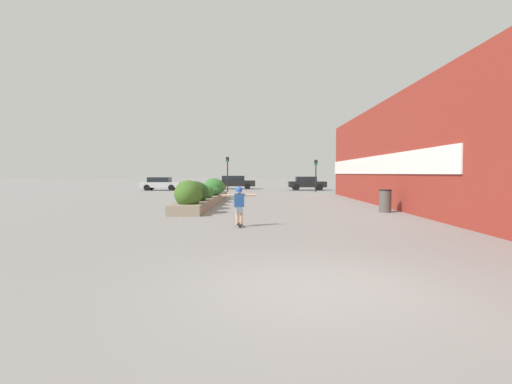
{
  "coord_description": "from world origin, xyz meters",
  "views": [
    {
      "loc": [
        -1.0,
        -6.16,
        1.77
      ],
      "look_at": [
        -1.16,
        13.8,
        0.85
      ],
      "focal_mm": 28.0,
      "sensor_mm": 36.0,
      "label": 1
    }
  ],
  "objects_px": {
    "car_rightmost": "(161,183)",
    "trash_bin": "(385,201)",
    "traffic_light_right": "(316,170)",
    "car_center_left": "(235,182)",
    "car_leftmost": "(383,183)",
    "car_center_right": "(307,183)",
    "skateboarder": "(239,201)",
    "skateboard": "(239,225)",
    "traffic_light_left": "(228,168)"
  },
  "relations": [
    {
      "from": "car_rightmost",
      "to": "trash_bin",
      "type": "bearing_deg",
      "value": 34.18
    },
    {
      "from": "traffic_light_right",
      "to": "car_center_left",
      "type": "bearing_deg",
      "value": 137.46
    },
    {
      "from": "car_leftmost",
      "to": "car_center_right",
      "type": "xyz_separation_m",
      "value": [
        -9.09,
        -3.05,
        0.04
      ]
    },
    {
      "from": "skateboarder",
      "to": "trash_bin",
      "type": "distance_m",
      "value": 8.19
    },
    {
      "from": "skateboard",
      "to": "traffic_light_right",
      "type": "height_order",
      "value": "traffic_light_right"
    },
    {
      "from": "skateboard",
      "to": "traffic_light_right",
      "type": "xyz_separation_m",
      "value": [
        6.12,
        25.16,
        2.07
      ]
    },
    {
      "from": "car_rightmost",
      "to": "traffic_light_left",
      "type": "bearing_deg",
      "value": 67.11
    },
    {
      "from": "car_leftmost",
      "to": "car_rightmost",
      "type": "height_order",
      "value": "car_rightmost"
    },
    {
      "from": "skateboarder",
      "to": "car_center_right",
      "type": "xyz_separation_m",
      "value": [
        5.76,
        29.43,
        -0.08
      ]
    },
    {
      "from": "traffic_light_left",
      "to": "car_leftmost",
      "type": "bearing_deg",
      "value": 21.07
    },
    {
      "from": "skateboarder",
      "to": "car_center_left",
      "type": "xyz_separation_m",
      "value": [
        -2.17,
        32.76,
        -0.05
      ]
    },
    {
      "from": "skateboarder",
      "to": "car_rightmost",
      "type": "bearing_deg",
      "value": 99.45
    },
    {
      "from": "skateboard",
      "to": "car_center_right",
      "type": "height_order",
      "value": "car_center_right"
    },
    {
      "from": "car_leftmost",
      "to": "traffic_light_right",
      "type": "height_order",
      "value": "traffic_light_right"
    },
    {
      "from": "car_center_right",
      "to": "skateboarder",
      "type": "bearing_deg",
      "value": -11.06
    },
    {
      "from": "car_center_right",
      "to": "traffic_light_left",
      "type": "xyz_separation_m",
      "value": [
        -8.19,
        -3.61,
        1.56
      ]
    },
    {
      "from": "skateboarder",
      "to": "car_center_left",
      "type": "relative_size",
      "value": 0.27
    },
    {
      "from": "traffic_light_right",
      "to": "skateboard",
      "type": "bearing_deg",
      "value": -103.66
    },
    {
      "from": "skateboard",
      "to": "skateboarder",
      "type": "height_order",
      "value": "skateboarder"
    },
    {
      "from": "car_rightmost",
      "to": "traffic_light_left",
      "type": "distance_m",
      "value": 8.13
    },
    {
      "from": "car_leftmost",
      "to": "car_center_left",
      "type": "height_order",
      "value": "car_center_left"
    },
    {
      "from": "car_center_left",
      "to": "traffic_light_right",
      "type": "relative_size",
      "value": 1.5
    },
    {
      "from": "car_center_left",
      "to": "traffic_light_right",
      "type": "bearing_deg",
      "value": 47.46
    },
    {
      "from": "skateboarder",
      "to": "car_leftmost",
      "type": "relative_size",
      "value": 0.26
    },
    {
      "from": "car_rightmost",
      "to": "skateboarder",
      "type": "bearing_deg",
      "value": 18.68
    },
    {
      "from": "car_center_right",
      "to": "car_rightmost",
      "type": "relative_size",
      "value": 0.96
    },
    {
      "from": "skateboard",
      "to": "car_center_left",
      "type": "xyz_separation_m",
      "value": [
        -2.17,
        32.76,
        0.73
      ]
    },
    {
      "from": "skateboarder",
      "to": "traffic_light_right",
      "type": "distance_m",
      "value": 25.93
    },
    {
      "from": "car_leftmost",
      "to": "traffic_light_right",
      "type": "bearing_deg",
      "value": 129.98
    },
    {
      "from": "skateboarder",
      "to": "traffic_light_right",
      "type": "bearing_deg",
      "value": 67.11
    },
    {
      "from": "car_leftmost",
      "to": "skateboarder",
      "type": "bearing_deg",
      "value": 155.44
    },
    {
      "from": "trash_bin",
      "to": "car_leftmost",
      "type": "height_order",
      "value": "car_leftmost"
    },
    {
      "from": "trash_bin",
      "to": "car_center_left",
      "type": "height_order",
      "value": "car_center_left"
    },
    {
      "from": "car_center_left",
      "to": "car_rightmost",
      "type": "relative_size",
      "value": 1.13
    },
    {
      "from": "trash_bin",
      "to": "car_center_right",
      "type": "relative_size",
      "value": 0.26
    },
    {
      "from": "skateboard",
      "to": "skateboarder",
      "type": "relative_size",
      "value": 0.52
    },
    {
      "from": "skateboarder",
      "to": "trash_bin",
      "type": "relative_size",
      "value": 1.19
    },
    {
      "from": "skateboard",
      "to": "traffic_light_right",
      "type": "bearing_deg",
      "value": 67.11
    },
    {
      "from": "skateboarder",
      "to": "car_center_right",
      "type": "relative_size",
      "value": 0.31
    },
    {
      "from": "car_center_left",
      "to": "traffic_light_right",
      "type": "xyz_separation_m",
      "value": [
        8.28,
        -7.6,
        1.33
      ]
    },
    {
      "from": "car_center_right",
      "to": "traffic_light_right",
      "type": "bearing_deg",
      "value": 4.85
    },
    {
      "from": "car_leftmost",
      "to": "car_rightmost",
      "type": "xyz_separation_m",
      "value": [
        -24.63,
        -3.55,
        0.0
      ]
    },
    {
      "from": "car_center_left",
      "to": "skateboard",
      "type": "bearing_deg",
      "value": 3.78
    },
    {
      "from": "skateboarder",
      "to": "car_leftmost",
      "type": "bearing_deg",
      "value": 56.21
    },
    {
      "from": "skateboard",
      "to": "car_center_left",
      "type": "distance_m",
      "value": 32.84
    },
    {
      "from": "traffic_light_right",
      "to": "car_leftmost",
      "type": "bearing_deg",
      "value": 39.98
    },
    {
      "from": "skateboard",
      "to": "car_leftmost",
      "type": "relative_size",
      "value": 0.14
    },
    {
      "from": "skateboard",
      "to": "skateboarder",
      "type": "xyz_separation_m",
      "value": [
        0.0,
        0.0,
        0.78
      ]
    },
    {
      "from": "traffic_light_right",
      "to": "car_rightmost",
      "type": "bearing_deg",
      "value": 166.67
    },
    {
      "from": "car_rightmost",
      "to": "skateboard",
      "type": "bearing_deg",
      "value": 18.68
    }
  ]
}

